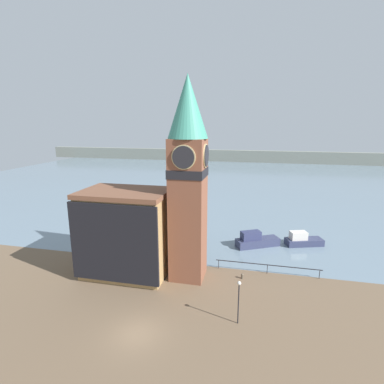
{
  "coord_description": "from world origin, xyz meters",
  "views": [
    {
      "loc": [
        9.03,
        -19.71,
        16.85
      ],
      "look_at": [
        2.92,
        7.6,
        10.33
      ],
      "focal_mm": 28.0,
      "sensor_mm": 36.0,
      "label": 1
    }
  ],
  "objects_px": {
    "boat_near": "(256,241)",
    "pier_building": "(126,233)",
    "lamp_post": "(239,294)",
    "mooring_bollard_near": "(242,276)",
    "boat_far": "(303,240)",
    "clock_tower": "(188,176)"
  },
  "relations": [
    {
      "from": "boat_near",
      "to": "pier_building",
      "type": "bearing_deg",
      "value": -170.51
    },
    {
      "from": "boat_near",
      "to": "lamp_post",
      "type": "height_order",
      "value": "lamp_post"
    },
    {
      "from": "mooring_bollard_near",
      "to": "boat_near",
      "type": "bearing_deg",
      "value": 82.02
    },
    {
      "from": "pier_building",
      "to": "boat_near",
      "type": "xyz_separation_m",
      "value": [
        14.25,
        10.83,
        -4.02
      ]
    },
    {
      "from": "mooring_bollard_near",
      "to": "lamp_post",
      "type": "relative_size",
      "value": 0.15
    },
    {
      "from": "boat_near",
      "to": "lamp_post",
      "type": "distance_m",
      "value": 17.29
    },
    {
      "from": "boat_near",
      "to": "boat_far",
      "type": "distance_m",
      "value": 6.67
    },
    {
      "from": "mooring_bollard_near",
      "to": "pier_building",
      "type": "bearing_deg",
      "value": -173.68
    },
    {
      "from": "mooring_bollard_near",
      "to": "lamp_post",
      "type": "xyz_separation_m",
      "value": [
        0.07,
        -7.73,
        2.45
      ]
    },
    {
      "from": "clock_tower",
      "to": "boat_near",
      "type": "height_order",
      "value": "clock_tower"
    },
    {
      "from": "pier_building",
      "to": "boat_near",
      "type": "distance_m",
      "value": 18.34
    },
    {
      "from": "clock_tower",
      "to": "mooring_bollard_near",
      "type": "xyz_separation_m",
      "value": [
        5.96,
        0.72,
        -11.13
      ]
    },
    {
      "from": "clock_tower",
      "to": "boat_near",
      "type": "relative_size",
      "value": 3.46
    },
    {
      "from": "boat_near",
      "to": "mooring_bollard_near",
      "type": "height_order",
      "value": "boat_near"
    },
    {
      "from": "pier_building",
      "to": "clock_tower",
      "type": "bearing_deg",
      "value": 5.79
    },
    {
      "from": "boat_far",
      "to": "lamp_post",
      "type": "xyz_separation_m",
      "value": [
        -7.65,
        -19.02,
        2.05
      ]
    },
    {
      "from": "lamp_post",
      "to": "clock_tower",
      "type": "bearing_deg",
      "value": 130.71
    },
    {
      "from": "clock_tower",
      "to": "boat_far",
      "type": "bearing_deg",
      "value": 41.3
    },
    {
      "from": "clock_tower",
      "to": "pier_building",
      "type": "relative_size",
      "value": 2.23
    },
    {
      "from": "clock_tower",
      "to": "mooring_bollard_near",
      "type": "distance_m",
      "value": 12.64
    },
    {
      "from": "pier_building",
      "to": "boat_near",
      "type": "relative_size",
      "value": 1.55
    },
    {
      "from": "boat_near",
      "to": "boat_far",
      "type": "height_order",
      "value": "boat_near"
    }
  ]
}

